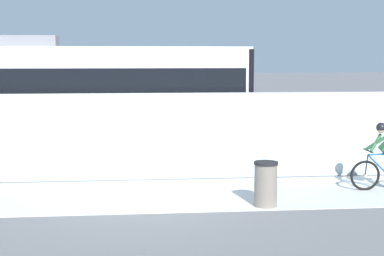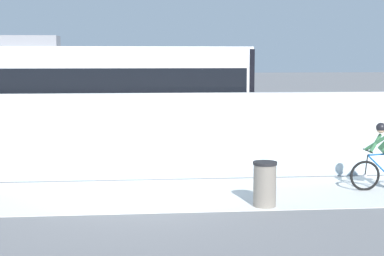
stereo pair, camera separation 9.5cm
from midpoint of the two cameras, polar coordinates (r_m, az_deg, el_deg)
name	(u,v)px [view 1 (the left image)]	position (r m, az deg, el deg)	size (l,w,h in m)	color
ground_plane	(143,196)	(13.72, -4.92, -6.43)	(200.00, 200.00, 0.00)	slate
bike_path_deck	(143,195)	(13.72, -4.92, -6.41)	(32.00, 3.20, 0.01)	silver
glass_parapet	(141,159)	(15.43, -5.04, -2.97)	(32.00, 0.05, 1.04)	silver
concrete_barrier_wall	(140,130)	(17.13, -5.13, -0.21)	(32.00, 0.36, 2.10)	silver
tram_rail_near	(139,152)	(19.74, -5.17, -2.33)	(32.00, 0.08, 0.01)	#595654
tram_rail_far	(139,146)	(21.15, -5.21, -1.71)	(32.00, 0.08, 0.01)	#595654
tram	(82,94)	(20.31, -10.53, 3.20)	(11.06, 2.54, 3.81)	silver
trash_bin	(266,184)	(12.69, 6.82, -5.31)	(0.51, 0.51, 0.96)	slate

